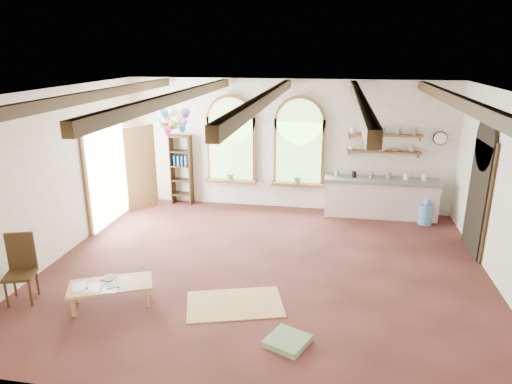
% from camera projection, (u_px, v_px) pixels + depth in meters
% --- Properties ---
extents(floor, '(8.00, 8.00, 0.00)m').
position_uv_depth(floor, '(265.00, 268.00, 8.44)').
color(floor, '#5D2926').
rests_on(floor, ground).
extents(ceiling_beams, '(6.20, 6.80, 0.18)m').
position_uv_depth(ceiling_beams, '(266.00, 98.00, 7.51)').
color(ceiling_beams, '#31200F').
rests_on(ceiling_beams, ceiling).
extents(window_left, '(1.30, 0.28, 2.20)m').
position_uv_depth(window_left, '(231.00, 143.00, 11.40)').
color(window_left, brown).
rests_on(window_left, floor).
extents(window_right, '(1.30, 0.28, 2.20)m').
position_uv_depth(window_right, '(299.00, 145.00, 11.12)').
color(window_right, brown).
rests_on(window_right, floor).
extents(left_doorway, '(0.10, 1.90, 2.50)m').
position_uv_depth(left_doorway, '(107.00, 173.00, 10.43)').
color(left_doorway, brown).
rests_on(left_doorway, floor).
extents(right_doorway, '(0.10, 1.30, 2.40)m').
position_uv_depth(right_doorway, '(478.00, 198.00, 8.87)').
color(right_doorway, black).
rests_on(right_doorway, floor).
extents(kitchen_counter, '(2.68, 0.62, 0.94)m').
position_uv_depth(kitchen_counter, '(380.00, 197.00, 10.92)').
color(kitchen_counter, silver).
rests_on(kitchen_counter, floor).
extents(wall_shelf_lower, '(1.70, 0.24, 0.04)m').
position_uv_depth(wall_shelf_lower, '(383.00, 152.00, 10.77)').
color(wall_shelf_lower, brown).
rests_on(wall_shelf_lower, wall_back).
extents(wall_shelf_upper, '(1.70, 0.24, 0.04)m').
position_uv_depth(wall_shelf_upper, '(385.00, 135.00, 10.65)').
color(wall_shelf_upper, brown).
rests_on(wall_shelf_upper, wall_back).
extents(wall_clock, '(0.32, 0.04, 0.32)m').
position_uv_depth(wall_clock, '(440.00, 138.00, 10.52)').
color(wall_clock, black).
rests_on(wall_clock, wall_back).
extents(bookshelf, '(0.53, 0.32, 1.80)m').
position_uv_depth(bookshelf, '(181.00, 170.00, 11.73)').
color(bookshelf, '#31200F').
rests_on(bookshelf, floor).
extents(coffee_table, '(1.39, 1.05, 0.36)m').
position_uv_depth(coffee_table, '(111.00, 286.00, 7.15)').
color(coffee_table, '#AF7E50').
rests_on(coffee_table, floor).
extents(side_chair, '(0.55, 0.55, 1.10)m').
position_uv_depth(side_chair, '(22.00, 282.00, 7.27)').
color(side_chair, '#31200F').
rests_on(side_chair, floor).
extents(floor_mat, '(1.71, 1.32, 0.02)m').
position_uv_depth(floor_mat, '(235.00, 304.00, 7.24)').
color(floor_mat, tan).
rests_on(floor_mat, floor).
extents(floor_cushion, '(0.69, 0.69, 0.09)m').
position_uv_depth(floor_cushion, '(287.00, 341.00, 6.26)').
color(floor_cushion, gray).
rests_on(floor_cushion, floor).
extents(water_jug_a, '(0.29, 0.29, 0.55)m').
position_uv_depth(water_jug_a, '(421.00, 209.00, 10.84)').
color(water_jug_a, '#5D8AC9').
rests_on(water_jug_a, floor).
extents(water_jug_b, '(0.31, 0.31, 0.60)m').
position_uv_depth(water_jug_b, '(426.00, 213.00, 10.48)').
color(water_jug_b, '#5D8AC9').
rests_on(water_jug_b, floor).
extents(balloon_cluster, '(0.83, 0.83, 1.14)m').
position_uv_depth(balloon_cluster, '(174.00, 121.00, 10.12)').
color(balloon_cluster, white).
rests_on(balloon_cluster, floor).
extents(table_book, '(0.21, 0.27, 0.02)m').
position_uv_depth(table_book, '(105.00, 277.00, 7.33)').
color(table_book, olive).
rests_on(table_book, coffee_table).
extents(tablet, '(0.30, 0.33, 0.01)m').
position_uv_depth(tablet, '(113.00, 284.00, 7.12)').
color(tablet, black).
rests_on(tablet, coffee_table).
extents(potted_plant_left, '(0.27, 0.23, 0.30)m').
position_uv_depth(potted_plant_left, '(231.00, 174.00, 11.53)').
color(potted_plant_left, '#598C4C').
rests_on(potted_plant_left, window_left).
extents(potted_plant_right, '(0.27, 0.23, 0.30)m').
position_uv_depth(potted_plant_right, '(298.00, 177.00, 11.25)').
color(potted_plant_right, '#598C4C').
rests_on(potted_plant_right, window_right).
extents(shelf_cup_a, '(0.12, 0.10, 0.10)m').
position_uv_depth(shelf_cup_a, '(351.00, 148.00, 10.87)').
color(shelf_cup_a, white).
rests_on(shelf_cup_a, wall_shelf_lower).
extents(shelf_cup_b, '(0.10, 0.10, 0.09)m').
position_uv_depth(shelf_cup_b, '(366.00, 148.00, 10.82)').
color(shelf_cup_b, beige).
rests_on(shelf_cup_b, wall_shelf_lower).
extents(shelf_bowl_a, '(0.22, 0.22, 0.05)m').
position_uv_depth(shelf_bowl_a, '(381.00, 150.00, 10.76)').
color(shelf_bowl_a, beige).
rests_on(shelf_bowl_a, wall_shelf_lower).
extents(shelf_bowl_b, '(0.20, 0.20, 0.06)m').
position_uv_depth(shelf_bowl_b, '(397.00, 150.00, 10.71)').
color(shelf_bowl_b, '#8C664C').
rests_on(shelf_bowl_b, wall_shelf_lower).
extents(shelf_vase, '(0.18, 0.18, 0.19)m').
position_uv_depth(shelf_vase, '(413.00, 148.00, 10.63)').
color(shelf_vase, slate).
rests_on(shelf_vase, wall_shelf_lower).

